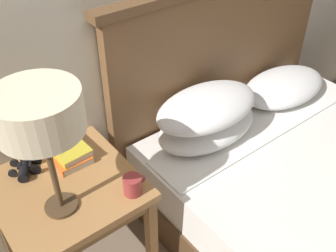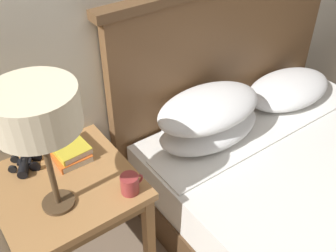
# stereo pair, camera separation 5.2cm
# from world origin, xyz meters

# --- Properties ---
(nightstand) EXTENTS (0.58, 0.58, 0.62)m
(nightstand) POSITION_xyz_m (-0.52, 0.67, 0.53)
(nightstand) COLOR #AD7A47
(nightstand) RESTS_ON ground_plane
(bed) EXTENTS (1.61, 1.86, 1.20)m
(bed) POSITION_xyz_m (0.61, 0.12, 0.29)
(bed) COLOR #4E3520
(bed) RESTS_ON ground_plane
(table_lamp) EXTENTS (0.30, 0.30, 0.54)m
(table_lamp) POSITION_xyz_m (-0.58, 0.57, 1.07)
(table_lamp) COLOR #4C3823
(table_lamp) RESTS_ON nightstand
(book_on_nightstand) EXTENTS (0.15, 0.21, 0.03)m
(book_on_nightstand) POSITION_xyz_m (-0.43, 0.81, 0.63)
(book_on_nightstand) COLOR silver
(book_on_nightstand) RESTS_ON nightstand
(book_stacked_on_top) EXTENTS (0.15, 0.21, 0.03)m
(book_stacked_on_top) POSITION_xyz_m (-0.42, 0.82, 0.67)
(book_stacked_on_top) COLOR silver
(book_stacked_on_top) RESTS_ON book_on_nightstand
(binoculars_pair) EXTENTS (0.16, 0.16, 0.05)m
(binoculars_pair) POSITION_xyz_m (-0.61, 0.85, 0.64)
(binoculars_pair) COLOR black
(binoculars_pair) RESTS_ON nightstand
(coffee_mug) EXTENTS (0.10, 0.08, 0.08)m
(coffee_mug) POSITION_xyz_m (-0.31, 0.46, 0.66)
(coffee_mug) COLOR #993333
(coffee_mug) RESTS_ON nightstand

